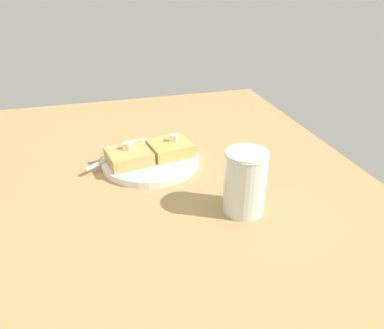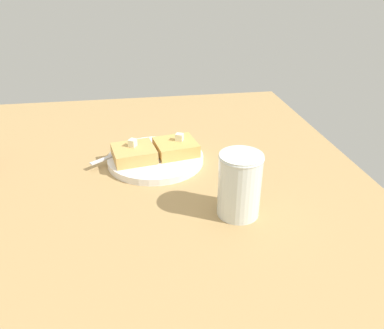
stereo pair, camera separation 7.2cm
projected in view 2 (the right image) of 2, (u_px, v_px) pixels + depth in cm
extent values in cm
cube|color=tan|center=(122.00, 181.00, 78.45)|extent=(101.68, 101.68, 2.76)
cylinder|color=white|center=(156.00, 159.00, 82.73)|extent=(21.10, 21.10, 1.51)
torus|color=#322E3E|center=(156.00, 157.00, 82.56)|extent=(21.10, 21.10, 0.80)
cube|color=tan|center=(134.00, 153.00, 80.36)|extent=(10.09, 9.69, 2.71)
cube|color=tan|center=(176.00, 147.00, 83.11)|extent=(10.09, 9.69, 2.71)
cube|color=#F2F0C5|center=(133.00, 143.00, 79.95)|extent=(2.07, 2.12, 1.61)
cube|color=#EFEDC6|center=(179.00, 137.00, 82.59)|extent=(2.08, 2.00, 1.61)
cube|color=silver|center=(111.00, 156.00, 81.64)|extent=(8.55, 6.71, 0.36)
cube|color=silver|center=(134.00, 147.00, 85.68)|extent=(3.56, 3.44, 0.36)
cube|color=silver|center=(142.00, 142.00, 88.08)|extent=(2.76, 2.17, 0.36)
cube|color=silver|center=(143.00, 143.00, 87.74)|extent=(2.76, 2.17, 0.36)
cube|color=silver|center=(145.00, 144.00, 87.40)|extent=(2.76, 2.17, 0.36)
cube|color=silver|center=(146.00, 144.00, 87.07)|extent=(2.76, 2.17, 0.36)
cylinder|color=#361605|center=(239.00, 194.00, 64.18)|extent=(6.76, 6.76, 7.76)
cylinder|color=silver|center=(239.00, 185.00, 63.30)|extent=(7.35, 7.35, 11.49)
torus|color=silver|center=(241.00, 157.00, 60.79)|extent=(7.55, 7.55, 0.50)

